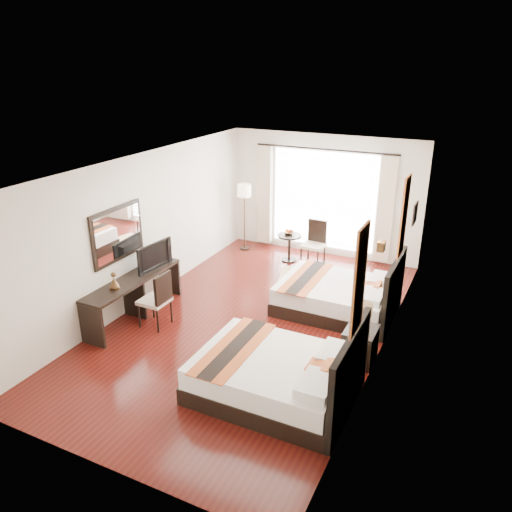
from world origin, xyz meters
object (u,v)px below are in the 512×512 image
at_px(table_lamp, 364,311).
at_px(vase, 357,332).
at_px(bed_far, 340,296).
at_px(window_chair, 313,252).
at_px(desk_chair, 156,309).
at_px(television, 151,255).
at_px(nightstand, 360,345).
at_px(fruit_bowl, 289,233).
at_px(bed_near, 279,375).
at_px(floor_lamp, 244,195).
at_px(side_table, 289,248).
at_px(console_desk, 134,298).

xyz_separation_m(table_lamp, vase, (-0.01, -0.29, -0.21)).
bearing_deg(bed_far, window_chair, 122.60).
bearing_deg(desk_chair, window_chair, -111.44).
height_order(vase, television, television).
xyz_separation_m(nightstand, vase, (-0.03, -0.15, 0.29)).
bearing_deg(nightstand, table_lamp, 97.09).
bearing_deg(window_chair, fruit_bowl, -88.72).
distance_m(bed_near, television, 3.60).
height_order(nightstand, table_lamp, table_lamp).
height_order(television, floor_lamp, floor_lamp).
height_order(nightstand, television, television).
bearing_deg(side_table, console_desk, -112.08).
height_order(television, side_table, television).
bearing_deg(nightstand, side_table, 127.48).
xyz_separation_m(bed_far, television, (-3.23, -1.27, 0.70)).
height_order(television, fruit_bowl, television).
distance_m(bed_far, side_table, 2.56).
bearing_deg(desk_chair, bed_far, -144.21).
xyz_separation_m(console_desk, fruit_bowl, (1.45, 3.70, 0.28)).
bearing_deg(bed_near, side_table, 110.60).
distance_m(side_table, window_chair, 0.58).
relative_size(television, fruit_bowl, 3.67).
bearing_deg(television, window_chair, -27.28).
height_order(bed_near, floor_lamp, floor_lamp).
height_order(console_desk, television, television).
distance_m(desk_chair, side_table, 3.87).
bearing_deg(bed_near, vase, 57.29).
bearing_deg(television, desk_chair, -135.25).
relative_size(nightstand, side_table, 0.90).
xyz_separation_m(bed_near, television, (-3.20, 1.49, 0.69)).
xyz_separation_m(fruit_bowl, window_chair, (0.61, -0.02, -0.35)).
distance_m(table_lamp, fruit_bowl, 4.06).
distance_m(television, fruit_bowl, 3.47).
xyz_separation_m(bed_far, console_desk, (-3.25, -1.82, 0.07)).
height_order(vase, desk_chair, desk_chair).
distance_m(bed_near, window_chair, 4.75).
xyz_separation_m(nightstand, side_table, (-2.52, 3.29, 0.04)).
bearing_deg(table_lamp, window_chair, 121.42).
height_order(side_table, window_chair, window_chair).
height_order(vase, console_desk, console_desk).
relative_size(bed_far, nightstand, 3.68).
bearing_deg(fruit_bowl, nightstand, -52.39).
bearing_deg(vase, fruit_bowl, 126.08).
relative_size(nightstand, desk_chair, 0.56).
bearing_deg(desk_chair, table_lamp, -169.15).
xyz_separation_m(bed_near, floor_lamp, (-2.99, 4.83, 1.04)).
bearing_deg(desk_chair, vase, -173.86).
bearing_deg(table_lamp, fruit_bowl, 128.65).
distance_m(television, desk_chair, 1.07).
distance_m(vase, fruit_bowl, 4.28).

